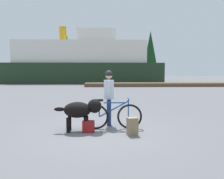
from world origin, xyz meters
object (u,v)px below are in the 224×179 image
at_px(backpack, 132,126).
at_px(handbag_pannier, 88,126).
at_px(sailboat_moored, 106,80).
at_px(bicycle, 112,116).
at_px(ferry_boat, 83,63).
at_px(dog, 81,110).
at_px(person_cyclist, 109,92).

bearing_deg(backpack, handbag_pannier, 165.27).
xyz_separation_m(backpack, sailboat_moored, (-0.60, 27.44, 0.24)).
distance_m(handbag_pannier, sailboat_moored, 27.13).
bearing_deg(bicycle, ferry_boat, 97.34).
bearing_deg(dog, bicycle, 12.90).
distance_m(bicycle, backpack, 0.85).
relative_size(person_cyclist, backpack, 3.68).
height_order(backpack, ferry_boat, ferry_boat).
height_order(bicycle, sailboat_moored, sailboat_moored).
bearing_deg(sailboat_moored, dog, -91.75).
height_order(bicycle, person_cyclist, person_cyclist).
xyz_separation_m(handbag_pannier, ferry_boat, (-2.94, 28.58, 2.81)).
distance_m(person_cyclist, backpack, 1.55).
bearing_deg(backpack, bicycle, 128.67).
bearing_deg(bicycle, handbag_pannier, -154.54).
xyz_separation_m(backpack, handbag_pannier, (-1.22, 0.32, -0.07)).
distance_m(dog, handbag_pannier, 0.52).
relative_size(dog, ferry_boat, 0.06).
height_order(bicycle, backpack, bicycle).
xyz_separation_m(dog, sailboat_moored, (0.83, 27.00, -0.14)).
bearing_deg(backpack, ferry_boat, 98.19).
distance_m(backpack, handbag_pannier, 1.26).
bearing_deg(ferry_boat, dog, -84.52).
distance_m(bicycle, dog, 0.96).
distance_m(bicycle, handbag_pannier, 0.81).
bearing_deg(backpack, dog, 162.82).
height_order(bicycle, dog, dog).
distance_m(dog, ferry_boat, 28.69).
bearing_deg(person_cyclist, handbag_pannier, -125.58).
relative_size(bicycle, sailboat_moored, 0.20).
relative_size(handbag_pannier, ferry_boat, 0.01).
distance_m(person_cyclist, handbag_pannier, 1.37).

